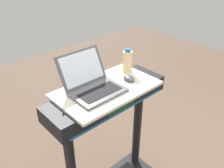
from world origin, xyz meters
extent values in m
cylinder|color=black|center=(0.34, 0.70, 0.56)|extent=(0.07, 0.07, 0.82)
cube|color=black|center=(0.00, 0.70, 1.02)|extent=(0.90, 0.28, 0.11)
cube|color=#0C3F19|center=(0.00, 0.56, 1.02)|extent=(0.24, 0.01, 0.06)
cube|color=#1E598C|center=(0.00, 0.56, 0.98)|extent=(0.81, 0.00, 0.02)
cube|color=beige|center=(0.00, 0.70, 1.09)|extent=(0.70, 0.41, 0.02)
cube|color=#515459|center=(-0.09, 0.69, 1.11)|extent=(0.34, 0.23, 0.02)
cube|color=black|center=(-0.09, 0.67, 1.12)|extent=(0.28, 0.13, 0.00)
cube|color=#515459|center=(-0.09, 0.85, 1.22)|extent=(0.34, 0.11, 0.21)
cube|color=white|center=(-0.09, 0.85, 1.22)|extent=(0.30, 0.09, 0.19)
ellipsoid|color=#4C4C51|center=(0.18, 0.67, 1.12)|extent=(0.06, 0.10, 0.03)
cylinder|color=beige|center=(0.28, 0.78, 1.18)|extent=(0.07, 0.07, 0.16)
cylinder|color=#2659A5|center=(0.28, 0.78, 1.27)|extent=(0.04, 0.04, 0.02)
camera|label=1|loc=(-0.91, -0.35, 1.93)|focal=38.68mm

